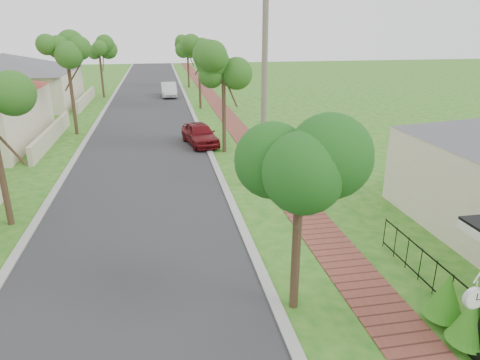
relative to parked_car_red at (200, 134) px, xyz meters
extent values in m
plane|color=#1F6217|center=(-0.29, -17.74, -0.66)|extent=(160.00, 160.00, 0.00)
cube|color=#28282B|center=(-3.29, 2.26, -0.66)|extent=(7.00, 120.00, 0.02)
cube|color=#9E9E99|center=(0.36, 2.26, -0.66)|extent=(0.30, 120.00, 0.10)
cube|color=#9E9E99|center=(-6.94, 2.26, -0.66)|extent=(0.30, 120.00, 0.10)
cube|color=brown|center=(2.96, 2.26, -0.66)|extent=(1.50, 120.00, 0.03)
cube|color=black|center=(4.61, -17.74, 0.29)|extent=(0.03, 8.00, 0.03)
cube|color=black|center=(4.61, -17.74, -0.51)|extent=(0.03, 8.00, 0.03)
cylinder|color=black|center=(4.61, -17.74, -0.16)|extent=(0.02, 0.02, 1.00)
cylinder|color=black|center=(4.61, -17.08, -0.16)|extent=(0.02, 0.02, 1.00)
cylinder|color=black|center=(4.61, -16.41, -0.16)|extent=(0.02, 0.02, 1.00)
cylinder|color=black|center=(4.61, -15.74, -0.16)|extent=(0.02, 0.02, 1.00)
cylinder|color=black|center=(4.61, -15.08, -0.16)|extent=(0.02, 0.02, 1.00)
cylinder|color=black|center=(4.61, -14.41, -0.16)|extent=(0.02, 0.02, 1.00)
cylinder|color=black|center=(4.61, -13.74, -0.16)|extent=(0.02, 0.02, 1.00)
cylinder|color=#382619|center=(1.21, -1.74, 1.61)|extent=(0.22, 0.22, 4.55)
sphere|color=#174B14|center=(1.21, -1.74, 4.02)|extent=(1.70, 1.70, 1.70)
cylinder|color=#382619|center=(1.21, 12.26, 1.79)|extent=(0.22, 0.22, 4.90)
sphere|color=#174B14|center=(1.21, 12.26, 4.38)|extent=(1.70, 1.70, 1.70)
cylinder|color=#382619|center=(1.21, 26.26, 1.44)|extent=(0.22, 0.22, 4.20)
sphere|color=#174B14|center=(1.21, 26.26, 3.66)|extent=(1.70, 1.70, 1.70)
cylinder|color=#382619|center=(-7.79, -9.74, 1.26)|extent=(0.22, 0.22, 3.85)
cylinder|color=#382619|center=(-7.79, 4.26, 1.79)|extent=(0.22, 0.22, 4.90)
sphere|color=#174B14|center=(-7.79, 4.26, 4.38)|extent=(1.70, 1.70, 1.70)
cylinder|color=#382619|center=(-7.79, 20.26, 1.61)|extent=(0.22, 0.22, 4.55)
sphere|color=#174B14|center=(-7.79, 20.26, 4.02)|extent=(1.70, 1.70, 1.70)
sphere|color=#256614|center=(4.16, -18.38, -0.38)|extent=(0.74, 0.74, 0.74)
cone|color=#256614|center=(4.16, -18.38, 0.14)|extent=(0.84, 0.84, 1.04)
sphere|color=#256614|center=(4.16, -17.48, -0.38)|extent=(0.72, 0.72, 0.72)
cone|color=#256614|center=(4.16, -17.48, 0.14)|extent=(0.82, 0.82, 1.04)
cube|color=#BFB299|center=(-8.89, 2.26, -0.16)|extent=(0.25, 10.00, 1.00)
cube|color=beige|center=(-15.29, 16.26, 0.84)|extent=(11.00, 10.00, 3.00)
pyramid|color=#4C4C51|center=(-15.29, 16.26, 3.14)|extent=(15.56, 15.56, 1.60)
cube|color=#BFB299|center=(-8.89, 16.26, -0.16)|extent=(0.25, 10.00, 1.00)
imported|color=maroon|center=(0.00, 0.00, 0.00)|extent=(2.27, 4.11, 1.32)
imported|color=silver|center=(-1.29, 19.40, 0.03)|extent=(1.56, 4.24, 1.39)
cylinder|color=#382619|center=(0.81, -16.24, 1.39)|extent=(0.22, 0.22, 4.11)
sphere|color=#1D5819|center=(0.81, -16.24, 3.56)|extent=(2.04, 2.04, 2.04)
cylinder|color=#716858|center=(2.01, -7.74, 3.72)|extent=(0.24, 0.24, 8.77)
cylinder|color=white|center=(3.36, -19.14, 1.47)|extent=(0.02, 0.02, 0.31)
cylinder|color=white|center=(3.36, -19.14, 1.26)|extent=(0.44, 0.10, 0.44)
cylinder|color=white|center=(3.36, -19.20, 1.26)|extent=(0.38, 0.01, 0.38)
cylinder|color=white|center=(3.36, -19.09, 1.26)|extent=(0.38, 0.01, 0.38)
cube|color=black|center=(3.36, -19.21, 1.33)|extent=(0.01, 0.01, 0.15)
cube|color=black|center=(3.41, -19.21, 1.26)|extent=(0.09, 0.01, 0.02)
camera|label=1|loc=(-2.21, -25.03, 6.06)|focal=32.00mm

